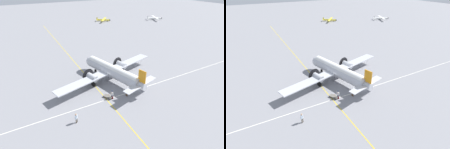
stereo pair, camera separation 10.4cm
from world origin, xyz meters
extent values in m
plane|color=gray|center=(0.00, 0.00, 0.00)|extent=(300.00, 300.00, 0.00)
cube|color=gold|center=(0.00, 4.16, 0.00)|extent=(120.00, 0.16, 0.01)
cube|color=silver|center=(-5.56, 0.00, 0.00)|extent=(0.16, 120.00, 0.01)
cylinder|color=silver|center=(0.00, 0.00, 2.29)|extent=(14.75, 6.09, 2.38)
cylinder|color=white|center=(0.00, 0.00, 2.95)|extent=(13.87, 5.21, 1.67)
sphere|color=silver|center=(7.07, 1.89, 2.29)|extent=(2.27, 2.27, 2.27)
cylinder|color=silver|center=(-7.07, -1.89, 2.41)|extent=(3.10, 2.01, 1.31)
cube|color=orange|center=(-7.58, -2.03, 4.08)|extent=(1.59, 0.55, 2.74)
cube|color=silver|center=(-7.41, -1.98, 2.53)|extent=(3.49, 8.25, 0.10)
cube|color=silver|center=(1.03, 0.28, 1.99)|extent=(8.84, 25.24, 0.20)
cylinder|color=silver|center=(0.15, 4.53, 2.01)|extent=(2.75, 1.91, 1.31)
cylinder|color=black|center=(1.48, 4.89, 2.01)|extent=(0.75, 2.67, 2.75)
sphere|color=black|center=(1.60, 4.92, 2.01)|extent=(0.46, 0.46, 0.46)
cylinder|color=silver|center=(2.40, -3.85, 2.01)|extent=(2.75, 1.91, 1.31)
cylinder|color=black|center=(3.72, -3.49, 2.01)|extent=(0.75, 2.67, 2.75)
sphere|color=black|center=(3.84, -3.46, 2.01)|extent=(0.46, 0.46, 0.46)
cylinder|color=#4C4C51|center=(-0.09, 4.47, 1.02)|extent=(0.18, 0.18, 0.94)
cylinder|color=black|center=(-0.09, 4.47, 0.55)|extent=(1.14, 0.57, 1.10)
cylinder|color=#4C4C51|center=(2.16, -3.91, 1.02)|extent=(0.18, 0.18, 0.94)
cylinder|color=black|center=(2.16, -3.91, 0.55)|extent=(1.14, 0.57, 1.10)
cylinder|color=#4C4C51|center=(5.51, 1.48, 0.78)|extent=(0.14, 0.14, 0.87)
cylinder|color=black|center=(5.51, 1.48, 0.35)|extent=(0.72, 0.35, 0.70)
cylinder|color=#473D2D|center=(-8.43, 10.83, 0.42)|extent=(0.12, 0.12, 0.84)
cylinder|color=#473D2D|center=(-8.57, 11.03, 0.42)|extent=(0.12, 0.12, 0.84)
cube|color=silver|center=(-8.50, 10.93, 1.15)|extent=(0.38, 0.44, 0.63)
sphere|color=tan|center=(-8.50, 10.93, 1.61)|extent=(0.28, 0.28, 0.28)
cylinder|color=silver|center=(-8.36, 10.72, 1.12)|extent=(0.10, 0.10, 0.60)
cylinder|color=silver|center=(-8.64, 11.13, 1.12)|extent=(0.10, 0.10, 0.60)
cube|color=black|center=(-8.59, 10.87, 1.23)|extent=(0.04, 0.05, 0.40)
cylinder|color=navy|center=(-5.76, 3.02, 0.39)|extent=(0.12, 0.12, 0.79)
cylinder|color=navy|center=(-5.56, 3.13, 0.39)|extent=(0.12, 0.12, 0.79)
cube|color=white|center=(-5.66, 3.07, 1.09)|extent=(0.42, 0.34, 0.59)
sphere|color=#8C6647|center=(-5.66, 3.07, 1.51)|extent=(0.26, 0.26, 0.26)
cylinder|color=white|center=(-5.87, 2.96, 1.05)|extent=(0.09, 0.09, 0.56)
cylinder|color=white|center=(-5.46, 3.19, 1.05)|extent=(0.09, 0.09, 0.56)
cube|color=maroon|center=(-5.71, 3.16, 1.16)|extent=(0.05, 0.03, 0.38)
cylinder|color=navy|center=(-5.66, 3.07, 1.63)|extent=(0.38, 0.38, 0.07)
cube|color=#47331E|center=(-6.30, 0.29, 0.28)|extent=(0.49, 0.14, 0.57)
cube|color=#312315|center=(-6.30, 0.29, 0.60)|extent=(0.18, 0.10, 0.02)
cube|color=maroon|center=(-5.70, 3.06, 0.21)|extent=(0.48, 0.14, 0.43)
cube|color=#551515|center=(-5.70, 3.06, 0.46)|extent=(0.17, 0.09, 0.02)
cube|color=#6B665B|center=(-5.07, 3.64, 0.30)|extent=(2.02, 1.63, 0.04)
cube|color=#6B665B|center=(-5.84, 3.25, 0.54)|extent=(0.45, 0.83, 0.04)
cylinder|color=#6B665B|center=(-6.04, 3.63, 0.43)|extent=(0.04, 0.04, 0.22)
cylinder|color=#6B665B|center=(-5.65, 2.87, 0.43)|extent=(0.04, 0.04, 0.22)
cylinder|color=black|center=(-4.62, 4.28, 0.14)|extent=(0.28, 0.18, 0.28)
cylinder|color=black|center=(-4.30, 3.63, 0.14)|extent=(0.28, 0.18, 0.28)
cylinder|color=black|center=(-5.84, 3.66, 0.14)|extent=(0.28, 0.18, 0.28)
cylinder|color=black|center=(-5.51, 3.01, 0.14)|extent=(0.28, 0.18, 0.28)
cylinder|color=white|center=(45.52, -51.17, 0.80)|extent=(3.73, 7.18, 0.91)
sphere|color=black|center=(44.01, -54.74, 0.80)|extent=(0.82, 0.82, 0.82)
cube|color=white|center=(45.36, -51.55, 1.21)|extent=(10.69, 5.41, 0.08)
cube|color=white|center=(46.94, -47.83, 1.53)|extent=(0.31, 0.63, 1.18)
cube|color=white|center=(46.94, -47.83, 0.94)|extent=(3.56, 1.95, 0.04)
cylinder|color=black|center=(44.49, -53.60, 0.14)|extent=(0.18, 0.29, 0.28)
cylinder|color=#4C4C51|center=(44.49, -53.60, 0.25)|extent=(0.06, 0.06, 0.21)
cylinder|color=black|center=(46.44, -51.11, 0.14)|extent=(0.18, 0.29, 0.28)
cylinder|color=#4C4C51|center=(46.44, -51.11, 0.25)|extent=(0.06, 0.06, 0.21)
cylinder|color=black|center=(44.92, -50.47, 0.14)|extent=(0.18, 0.29, 0.28)
cylinder|color=#4C4C51|center=(44.92, -50.47, 0.25)|extent=(0.06, 0.06, 0.21)
cylinder|color=yellow|center=(55.18, -24.97, 0.76)|extent=(4.62, 5.80, 0.81)
sphere|color=black|center=(53.10, -27.75, 0.76)|extent=(0.73, 0.73, 0.73)
cube|color=yellow|center=(54.96, -25.27, 1.12)|extent=(8.58, 6.78, 0.08)
cube|color=yellow|center=(57.12, -22.38, 1.40)|extent=(0.40, 0.51, 1.05)
cube|color=yellow|center=(57.12, -22.38, 0.88)|extent=(2.91, 2.35, 0.04)
cylinder|color=black|center=(53.77, -26.86, 0.14)|extent=(0.23, 0.27, 0.28)
cylinder|color=#4C4C51|center=(53.77, -26.86, 0.24)|extent=(0.06, 0.06, 0.21)
cylinder|color=black|center=(55.99, -25.12, 0.14)|extent=(0.23, 0.27, 0.28)
cylinder|color=#4C4C51|center=(55.99, -25.12, 0.24)|extent=(0.06, 0.06, 0.21)
cylinder|color=black|center=(54.81, -24.24, 0.14)|extent=(0.23, 0.27, 0.28)
cylinder|color=#4C4C51|center=(54.81, -24.24, 0.24)|extent=(0.06, 0.06, 0.21)
cube|color=orange|center=(-4.83, 3.35, 0.01)|extent=(0.40, 0.40, 0.03)
cone|color=orange|center=(-4.83, 3.35, 0.26)|extent=(0.33, 0.33, 0.52)
camera|label=1|loc=(-28.89, 15.83, 19.73)|focal=28.00mm
camera|label=2|loc=(-28.94, 15.74, 19.73)|focal=28.00mm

